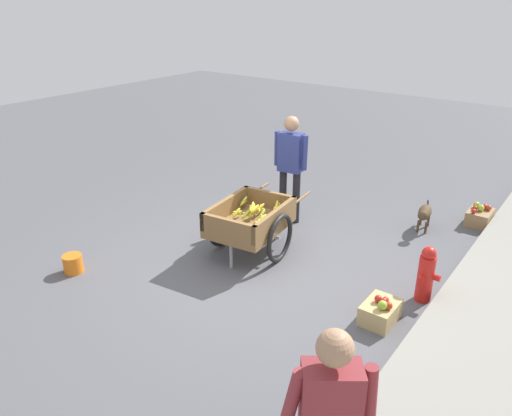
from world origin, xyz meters
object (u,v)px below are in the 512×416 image
at_px(vendor_person, 290,160).
at_px(plastic_bucket, 73,264).
at_px(apple_crate, 380,311).
at_px(mixed_fruit_crate, 479,216).
at_px(fruit_cart, 251,222).
at_px(dog, 424,213).
at_px(fire_hydrant, 426,274).

height_order(vendor_person, plastic_bucket, vendor_person).
distance_m(vendor_person, apple_crate, 2.77).
bearing_deg(vendor_person, mixed_fruit_crate, 124.09).
xyz_separation_m(fruit_cart, dog, (-2.01, 1.61, -0.17)).
xyz_separation_m(fire_hydrant, apple_crate, (0.66, -0.22, -0.21)).
xyz_separation_m(dog, mixed_fruit_crate, (-0.71, 0.60, -0.14)).
xyz_separation_m(dog, plastic_bucket, (3.73, -3.06, -0.16)).
bearing_deg(apple_crate, fruit_cart, -101.29).
bearing_deg(vendor_person, apple_crate, 54.46).
bearing_deg(plastic_bucket, vendor_person, 155.32).
xyz_separation_m(plastic_bucket, mixed_fruit_crate, (-4.44, 3.65, 0.01)).
bearing_deg(dog, vendor_person, -63.26).
bearing_deg(fire_hydrant, mixed_fruit_crate, -179.38).
xyz_separation_m(apple_crate, mixed_fruit_crate, (-3.12, 0.20, 0.00)).
xyz_separation_m(dog, apple_crate, (2.41, 0.40, -0.15)).
height_order(fruit_cart, apple_crate, fruit_cart).
xyz_separation_m(fire_hydrant, mixed_fruit_crate, (-2.46, -0.03, -0.21)).
distance_m(plastic_bucket, mixed_fruit_crate, 5.75).
distance_m(vendor_person, mixed_fruit_crate, 2.95).
relative_size(fire_hydrant, mixed_fruit_crate, 1.52).
height_order(vendor_person, mixed_fruit_crate, vendor_person).
height_order(vendor_person, dog, vendor_person).
distance_m(vendor_person, dog, 2.07).
bearing_deg(fire_hydrant, fruit_cart, -83.37).
relative_size(dog, mixed_fruit_crate, 1.51).
relative_size(fire_hydrant, plastic_bucket, 2.82).
relative_size(fruit_cart, plastic_bucket, 7.28).
xyz_separation_m(fruit_cart, mixed_fruit_crate, (-2.72, 2.21, -0.31)).
relative_size(vendor_person, fire_hydrant, 2.39).
height_order(apple_crate, mixed_fruit_crate, apple_crate).
bearing_deg(fire_hydrant, dog, -160.37).
relative_size(dog, apple_crate, 1.51).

